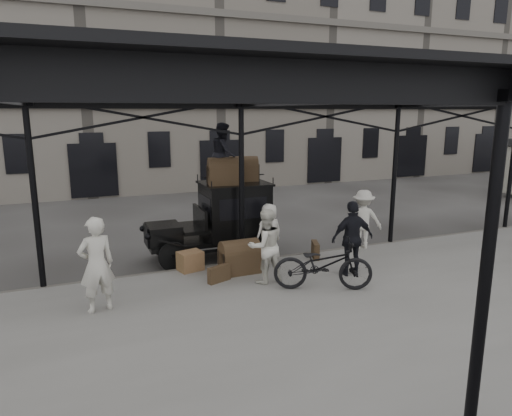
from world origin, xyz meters
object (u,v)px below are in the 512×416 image
(porter_left, at_px, (96,265))
(steamer_trunk_platform, at_px, (240,259))
(taxi, at_px, (224,216))
(bicycle, at_px, (323,265))
(porter_official, at_px, (352,238))
(steamer_trunk_roof_near, at_px, (224,173))

(porter_left, height_order, steamer_trunk_platform, porter_left)
(taxi, relative_size, bicycle, 1.61)
(taxi, height_order, bicycle, taxi)
(porter_left, bearing_deg, porter_official, 164.12)
(taxi, height_order, porter_official, taxi)
(porter_official, bearing_deg, bicycle, 31.59)
(taxi, relative_size, porter_official, 1.93)
(taxi, relative_size, steamer_trunk_platform, 3.73)
(taxi, height_order, porter_left, taxi)
(porter_official, height_order, bicycle, porter_official)
(taxi, bearing_deg, steamer_trunk_roof_near, -108.07)
(porter_official, distance_m, steamer_trunk_roof_near, 3.97)
(taxi, distance_m, bicycle, 3.85)
(bicycle, xyz_separation_m, steamer_trunk_platform, (-1.39, 1.78, -0.24))
(porter_left, height_order, bicycle, porter_left)
(bicycle, xyz_separation_m, steamer_trunk_roof_near, (-1.26, 3.39, 1.75))
(porter_left, xyz_separation_m, steamer_trunk_roof_near, (3.61, 2.68, 1.35))
(porter_left, xyz_separation_m, bicycle, (4.87, -0.71, -0.40))
(porter_official, xyz_separation_m, bicycle, (-1.17, -0.58, -0.35))
(taxi, distance_m, steamer_trunk_platform, 2.00)
(porter_official, height_order, steamer_trunk_roof_near, steamer_trunk_roof_near)
(porter_official, xyz_separation_m, steamer_trunk_platform, (-2.56, 1.20, -0.59))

